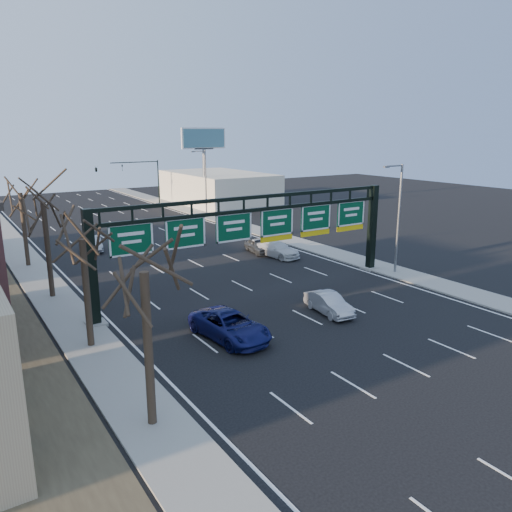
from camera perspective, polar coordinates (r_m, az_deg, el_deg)
ground at (r=30.87m, az=8.18°, el=-8.07°), size 160.00×160.00×0.00m
sidewalk_left at (r=43.37m, az=-23.51°, el=-2.48°), size 3.00×120.00×0.12m
sidewalk_right at (r=53.44m, az=4.49°, el=1.65°), size 3.00×120.00×0.12m
lane_markings at (r=46.97m, az=-8.02°, el=-0.27°), size 21.60×120.00×0.01m
sign_gantry at (r=35.75m, az=0.20°, el=2.92°), size 24.60×1.20×7.20m
building_right_distant at (r=81.83m, az=-4.34°, el=7.74°), size 12.00×20.00×5.00m
tree_near at (r=18.88m, az=-12.86°, el=1.21°), size 3.60×3.60×8.86m
tree_gantry at (r=27.43m, az=-19.43°, el=3.94°), size 3.60×3.60×8.48m
tree_mid at (r=37.06m, az=-23.33°, el=7.22°), size 3.60×3.60×9.24m
tree_far at (r=46.93m, az=-25.49°, el=7.77°), size 3.60×3.60×8.86m
streetlight_near at (r=42.23m, az=15.90°, el=4.74°), size 2.15×0.22×9.00m
streetlight_far at (r=69.27m, az=-5.87°, el=8.69°), size 2.15×0.22×9.00m
billboard_right at (r=74.59m, az=-5.98°, el=12.14°), size 7.00×0.50×12.00m
traffic_signal_mast at (r=80.47m, az=-15.23°, el=9.33°), size 10.16×0.54×7.00m
car_blue_suv at (r=28.79m, az=-3.01°, el=-7.94°), size 3.14×5.84×1.56m
car_silver_sedan at (r=32.92m, az=8.32°, el=-5.39°), size 1.85×4.17×1.33m
car_white_wagon at (r=47.06m, az=2.37°, el=0.79°), size 2.84×5.24×1.44m
car_grey_far at (r=48.59m, az=0.23°, el=1.16°), size 2.18×4.14×1.34m
car_silver_distant at (r=52.03m, az=-18.13°, el=1.35°), size 2.11×4.39×1.39m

